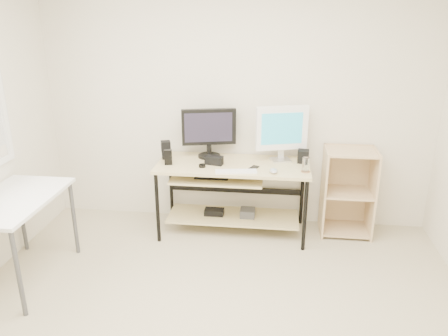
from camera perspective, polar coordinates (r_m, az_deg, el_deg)
room at (r=2.63m, az=-5.25°, el=0.89°), size 4.01×4.01×2.62m
desk at (r=4.39m, az=0.84°, el=-2.01°), size 1.50×0.65×0.75m
side_table at (r=3.94m, az=-25.73°, el=-4.63°), size 0.60×1.00×0.75m
shelf_unit at (r=4.61m, az=15.77°, el=-2.85°), size 0.50×0.40×0.90m
black_monitor at (r=4.43m, az=-1.99°, el=4.99°), size 0.55×0.23×0.50m
white_imac at (r=4.34m, az=7.57°, el=4.98°), size 0.51×0.20×0.56m
keyboard at (r=4.08m, az=1.59°, el=-0.46°), size 0.40×0.17×0.01m
mouse at (r=4.08m, az=6.49°, el=-0.36°), size 0.09×0.13×0.04m
center_speaker at (r=4.27m, az=-1.31°, el=1.02°), size 0.19×0.11×0.09m
speaker_left at (r=4.47m, az=-7.60°, el=2.41°), size 0.12×0.12×0.18m
speaker_right at (r=4.40m, az=10.31°, el=1.52°), size 0.12×0.12×0.13m
audio_controller at (r=4.30m, az=-7.29°, el=1.41°), size 0.08×0.06×0.15m
volume_puck at (r=4.21m, az=-2.87°, el=0.29°), size 0.08×0.08×0.03m
smartphone at (r=4.19m, az=3.90°, el=0.04°), size 0.11×0.14×0.01m
coaster at (r=4.16m, az=10.58°, el=-0.45°), size 0.10×0.10×0.01m
drinking_glass at (r=4.14m, az=10.64°, el=0.45°), size 0.08×0.08×0.13m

